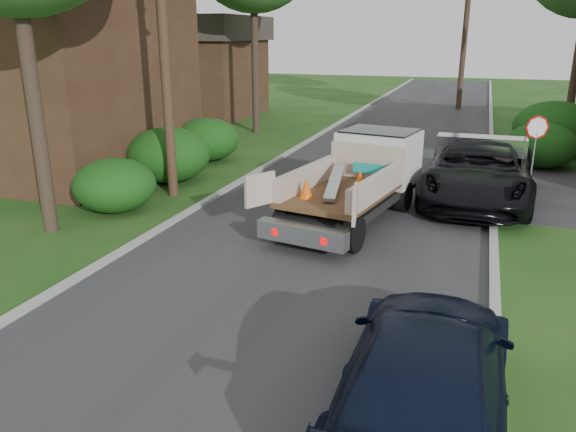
% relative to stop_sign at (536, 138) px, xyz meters
% --- Properties ---
extents(ground, '(120.00, 120.00, 0.00)m').
position_rel_stop_sign_xyz_m(ground, '(-5.20, -9.00, -1.78)').
color(ground, '#174513').
rests_on(ground, ground).
extents(road, '(8.00, 90.00, 0.02)m').
position_rel_stop_sign_xyz_m(road, '(-5.20, 1.00, -1.77)').
color(road, '#28282B').
rests_on(road, ground).
extents(curb_left, '(0.20, 90.00, 0.12)m').
position_rel_stop_sign_xyz_m(curb_left, '(-9.30, 1.00, -1.72)').
color(curb_left, '#9E9E99').
rests_on(curb_left, ground).
extents(curb_right, '(0.20, 90.00, 0.12)m').
position_rel_stop_sign_xyz_m(curb_right, '(-1.10, 1.00, -1.72)').
color(curb_right, '#9E9E99').
rests_on(curb_right, ground).
extents(stop_sign, '(0.71, 0.32, 2.48)m').
position_rel_stop_sign_xyz_m(stop_sign, '(0.00, 0.00, 0.00)').
color(stop_sign, slate).
rests_on(stop_sign, ground).
extents(utility_pole, '(2.42, 1.25, 10.00)m').
position_rel_stop_sign_xyz_m(utility_pole, '(-10.68, -4.02, 3.40)').
color(utility_pole, '#382619').
rests_on(utility_pole, ground).
extents(house_left_near, '(9.72, 8.64, 8.40)m').
position_rel_stop_sign_xyz_m(house_left_near, '(-17.20, -2.00, 2.50)').
color(house_left_near, '#3B2418').
rests_on(house_left_near, ground).
extents(house_left_far, '(7.56, 7.56, 6.00)m').
position_rel_stop_sign_xyz_m(house_left_far, '(-18.70, 13.00, 1.27)').
color(house_left_far, '#3B2418').
rests_on(house_left_far, ground).
extents(hedge_left_a, '(2.34, 2.34, 1.53)m').
position_rel_stop_sign_xyz_m(hedge_left_a, '(-11.40, -6.00, -1.01)').
color(hedge_left_a, '#143D0E').
rests_on(hedge_left_a, ground).
extents(hedge_left_b, '(2.86, 2.86, 1.87)m').
position_rel_stop_sign_xyz_m(hedge_left_b, '(-11.70, -2.50, -0.84)').
color(hedge_left_b, '#143D0E').
rests_on(hedge_left_b, ground).
extents(hedge_left_c, '(2.60, 2.60, 1.70)m').
position_rel_stop_sign_xyz_m(hedge_left_c, '(-12.00, 1.00, -0.93)').
color(hedge_left_c, '#143D0E').
rests_on(hedge_left_c, ground).
extents(hedge_right_a, '(2.60, 2.60, 1.70)m').
position_rel_stop_sign_xyz_m(hedge_right_a, '(0.60, 4.00, -0.93)').
color(hedge_right_a, '#143D0E').
rests_on(hedge_right_a, ground).
extents(hedge_right_b, '(3.38, 3.38, 2.21)m').
position_rel_stop_sign_xyz_m(hedge_right_b, '(1.30, 7.00, -0.67)').
color(hedge_right_b, '#143D0E').
rests_on(hedge_right_b, ground).
extents(flatbed_truck, '(3.47, 6.24, 2.24)m').
position_rel_stop_sign_xyz_m(flatbed_truck, '(-4.62, -3.99, -0.56)').
color(flatbed_truck, black).
rests_on(flatbed_truck, ground).
extents(black_pickup, '(3.29, 6.76, 1.85)m').
position_rel_stop_sign_xyz_m(black_pickup, '(-1.60, -1.45, -0.85)').
color(black_pickup, black).
rests_on(black_pickup, ground).
extents(navy_suv, '(2.12, 5.17, 1.50)m').
position_rel_stop_sign_xyz_m(navy_suv, '(-2.05, -12.60, -1.03)').
color(navy_suv, black).
rests_on(navy_suv, ground).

